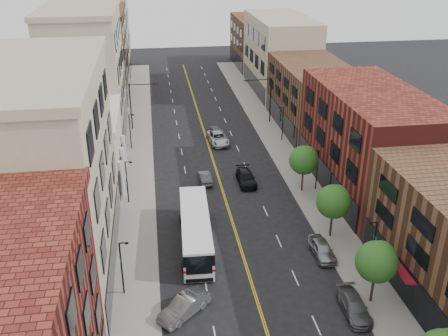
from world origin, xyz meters
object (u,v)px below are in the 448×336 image
car_lane_c (216,133)px  car_angle_b (184,307)px  car_lane_a (246,178)px  car_lane_behind (205,178)px  car_parked_mid (354,306)px  city_bus (195,228)px  car_parked_far (322,249)px  car_lane_b (218,138)px

car_lane_c → car_angle_b: bearing=-106.8°
car_angle_b → car_lane_a: size_ratio=0.94×
car_lane_behind → car_parked_mid: bearing=107.6°
car_lane_behind → city_bus: bearing=77.1°
car_parked_far → car_lane_c: size_ratio=0.96×
car_parked_mid → car_lane_c: size_ratio=1.01×
car_lane_a → car_lane_behind: bearing=168.4°
car_angle_b → car_parked_mid: bearing=40.7°
city_bus → car_parked_far: (11.65, -3.61, -1.12)m
city_bus → car_parked_mid: city_bus is taller
car_lane_b → car_angle_b: bearing=-107.1°
city_bus → car_parked_far: 12.25m
car_parked_far → car_lane_behind: car_parked_far is taller
car_parked_far → car_lane_b: (-5.90, 29.50, 0.04)m
car_lane_b → car_lane_c: car_lane_b is taller
city_bus → car_angle_b: 10.01m
car_angle_b → car_lane_behind: 23.61m
car_parked_mid → car_lane_c: (-5.85, 39.65, 0.11)m
car_parked_far → city_bus: bearing=161.1°
car_angle_b → car_lane_behind: car_angle_b is taller
car_lane_behind → car_lane_b: (3.30, 12.45, 0.16)m
car_lane_a → car_parked_far: bearing=-75.5°
car_lane_a → car_lane_c: bearing=95.4°
car_angle_b → car_lane_c: car_lane_c is taller
car_angle_b → car_lane_behind: (4.31, 23.22, -0.14)m
car_lane_a → car_lane_b: (-1.62, 13.42, 0.06)m
car_parked_far → car_lane_a: car_parked_far is taller
car_angle_b → car_parked_mid: 13.64m
car_parked_mid → car_lane_c: car_lane_c is taller
car_angle_b → car_lane_behind: bearing=128.1°
car_angle_b → car_lane_b: bearing=126.6°
car_parked_far → car_lane_a: (-4.28, 16.07, -0.03)m
car_lane_behind → car_lane_b: car_lane_b is taller
car_lane_a → car_lane_b: bearing=96.5°
car_angle_b → car_parked_mid: size_ratio=1.02×
city_bus → car_parked_mid: size_ratio=2.74×
car_angle_b → car_parked_far: car_angle_b is taller
car_lane_behind → car_lane_a: car_lane_a is taller
car_parked_mid → car_lane_b: (-5.90, 37.53, 0.12)m
car_parked_far → car_lane_c: (-5.85, 31.61, 0.03)m
car_parked_far → car_lane_b: car_lane_b is taller
car_parked_mid → car_lane_b: car_lane_b is taller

